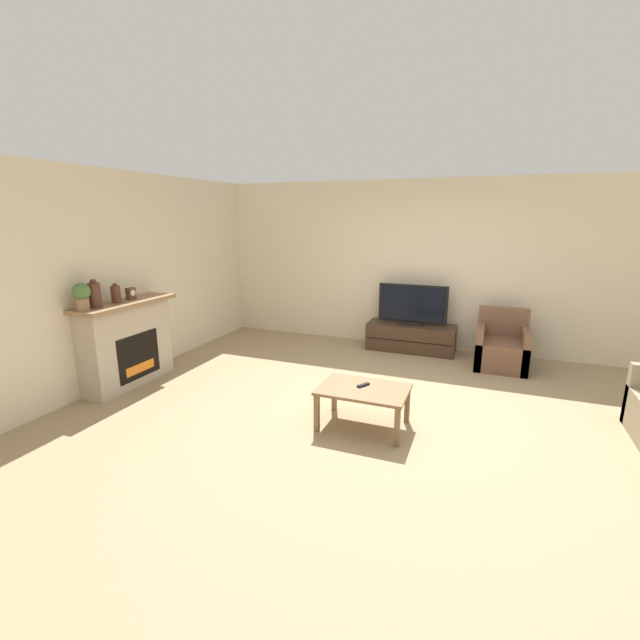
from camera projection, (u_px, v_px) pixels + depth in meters
ground_plane at (392, 406)px, 4.93m from camera, size 24.00×24.00×0.00m
wall_back at (429, 266)px, 6.88m from camera, size 12.00×0.06×2.70m
wall_left at (141, 274)px, 5.86m from camera, size 0.06×12.00×2.70m
fireplace at (127, 342)px, 5.46m from camera, size 0.48×1.34×1.09m
mantel_vase_left at (95, 294)px, 4.93m from camera, size 0.14×0.14×0.33m
mantel_vase_centre_left at (116, 294)px, 5.21m from camera, size 0.11×0.11×0.24m
mantel_clock at (131, 294)px, 5.43m from camera, size 0.08×0.11×0.15m
potted_plant at (82, 295)px, 4.77m from camera, size 0.19×0.19×0.31m
tv_stand at (411, 337)px, 6.92m from camera, size 1.39×0.51×0.43m
tv at (412, 306)px, 6.79m from camera, size 1.09×0.18×0.65m
armchair at (501, 348)px, 6.16m from camera, size 0.70×0.76×0.82m
coffee_table at (363, 393)px, 4.36m from camera, size 0.89×0.61×0.43m
remote at (363, 385)px, 4.40m from camera, size 0.11×0.15×0.02m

